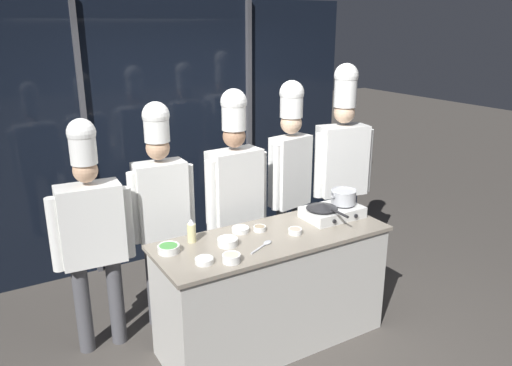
{
  "coord_description": "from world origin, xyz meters",
  "views": [
    {
      "loc": [
        -1.89,
        -2.92,
        2.46
      ],
      "look_at": [
        0.0,
        0.25,
        1.27
      ],
      "focal_mm": 35.0,
      "sensor_mm": 36.0,
      "label": 1
    }
  ],
  "objects": [
    {
      "name": "prep_bowl_bean_sprouts",
      "position": [
        -0.37,
        0.02,
        0.95
      ],
      "size": [
        0.15,
        0.15,
        0.06
      ],
      "color": "white",
      "rests_on": "demo_counter"
    },
    {
      "name": "window_wall_back",
      "position": [
        0.0,
        1.96,
        1.35
      ],
      "size": [
        4.23,
        0.09,
        2.7
      ],
      "color": "black",
      "rests_on": "ground_plane"
    },
    {
      "name": "stock_pot",
      "position": [
        0.73,
        0.06,
        1.08
      ],
      "size": [
        0.24,
        0.21,
        0.12
      ],
      "color": "#B7BABF",
      "rests_on": "portable_stove"
    },
    {
      "name": "chef_sous",
      "position": [
        -0.61,
        0.71,
        1.11
      ],
      "size": [
        0.54,
        0.23,
        1.89
      ],
      "rotation": [
        0.0,
        0.0,
        3.1
      ],
      "color": "#4C4C51",
      "rests_on": "ground_plane"
    },
    {
      "name": "prep_bowl_scallions",
      "position": [
        -0.78,
        0.13,
        0.95
      ],
      "size": [
        0.16,
        0.16,
        0.06
      ],
      "color": "white",
      "rests_on": "demo_counter"
    },
    {
      "name": "portable_stove",
      "position": [
        0.62,
        0.06,
        0.97
      ],
      "size": [
        0.48,
        0.33,
        0.1
      ],
      "color": "silver",
      "rests_on": "demo_counter"
    },
    {
      "name": "frying_pan",
      "position": [
        0.51,
        0.06,
        1.04
      ],
      "size": [
        0.26,
        0.45,
        0.04
      ],
      "color": "#232326",
      "rests_on": "portable_stove"
    },
    {
      "name": "serving_spoon_slotted",
      "position": [
        -0.14,
        -0.11,
        0.93
      ],
      "size": [
        0.24,
        0.14,
        0.02
      ],
      "color": "#B2B5BA",
      "rests_on": "demo_counter"
    },
    {
      "name": "chef_apprentice",
      "position": [
        1.23,
        0.68,
        1.2
      ],
      "size": [
        0.61,
        0.32,
        2.11
      ],
      "rotation": [
        0.0,
        0.0,
        2.97
      ],
      "color": "#2D3856",
      "rests_on": "ground_plane"
    },
    {
      "name": "chef_head",
      "position": [
        -1.19,
        0.63,
        1.03
      ],
      "size": [
        0.6,
        0.27,
        1.83
      ],
      "rotation": [
        0.0,
        0.0,
        3.07
      ],
      "color": "#4C4C51",
      "rests_on": "ground_plane"
    },
    {
      "name": "prep_bowl_garlic",
      "position": [
        -0.64,
        -0.15,
        0.94
      ],
      "size": [
        0.13,
        0.13,
        0.04
      ],
      "color": "white",
      "rests_on": "demo_counter"
    },
    {
      "name": "prep_bowl_shrimp",
      "position": [
        0.17,
        -0.05,
        0.94
      ],
      "size": [
        0.11,
        0.11,
        0.04
      ],
      "color": "white",
      "rests_on": "demo_counter"
    },
    {
      "name": "prep_bowl_chicken",
      "position": [
        -0.48,
        -0.23,
        0.95
      ],
      "size": [
        0.13,
        0.13,
        0.06
      ],
      "color": "white",
      "rests_on": "demo_counter"
    },
    {
      "name": "chef_line",
      "position": [
        0.02,
        0.63,
        1.12
      ],
      "size": [
        0.59,
        0.27,
        1.96
      ],
      "rotation": [
        0.0,
        0.0,
        3.21
      ],
      "color": "#2D3856",
      "rests_on": "ground_plane"
    },
    {
      "name": "chef_pastry",
      "position": [
        0.65,
        0.72,
        1.2
      ],
      "size": [
        0.49,
        0.26,
        1.98
      ],
      "rotation": [
        0.0,
        0.0,
        3.33
      ],
      "color": "#4C4C51",
      "rests_on": "ground_plane"
    },
    {
      "name": "ground_plane",
      "position": [
        0.0,
        0.0,
        0.0
      ],
      "size": [
        24.0,
        24.0,
        0.0
      ],
      "primitive_type": "plane",
      "color": "#47423D"
    },
    {
      "name": "prep_bowl_mushrooms",
      "position": [
        -0.04,
        0.13,
        0.94
      ],
      "size": [
        0.1,
        0.1,
        0.04
      ],
      "color": "white",
      "rests_on": "demo_counter"
    },
    {
      "name": "prep_bowl_onion",
      "position": [
        -0.18,
        0.19,
        0.94
      ],
      "size": [
        0.14,
        0.14,
        0.04
      ],
      "color": "white",
      "rests_on": "demo_counter"
    },
    {
      "name": "squeeze_bottle_oil",
      "position": [
        -0.57,
        0.21,
        1.01
      ],
      "size": [
        0.06,
        0.06,
        0.18
      ],
      "color": "beige",
      "rests_on": "demo_counter"
    },
    {
      "name": "demo_counter",
      "position": [
        0.0,
        0.0,
        0.46
      ],
      "size": [
        1.82,
        0.68,
        0.92
      ],
      "color": "beige",
      "rests_on": "ground_plane"
    }
  ]
}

